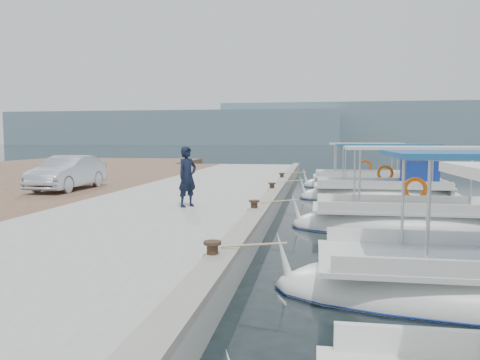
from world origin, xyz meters
name	(u,v)px	position (x,y,z in m)	size (l,w,h in m)	color
ground	(261,244)	(0.00, 0.00, 0.00)	(400.00, 400.00, 0.00)	black
concrete_quay	(191,202)	(-3.00, 5.00, 0.25)	(6.00, 40.00, 0.50)	#A3A29D
quay_curb	(272,195)	(-0.22, 5.00, 0.56)	(0.44, 40.00, 0.12)	gray
cobblestone_strip	(58,199)	(-8.00, 5.00, 0.25)	(4.00, 40.00, 0.50)	brown
distant_hills	(382,127)	(29.61, 201.49, 7.61)	(330.00, 60.00, 18.00)	slate
fishing_caique_c	(411,225)	(3.75, 2.35, 0.13)	(6.32, 2.21, 2.83)	white
fishing_caique_d	(383,195)	(3.91, 8.65, 0.20)	(6.43, 2.17, 2.83)	white
fishing_caique_e	(361,185)	(3.50, 13.55, 0.13)	(5.82, 2.33, 2.83)	white
mooring_bollards	(254,205)	(-0.35, 1.50, 0.69)	(0.28, 20.28, 0.33)	black
fisherman	(187,177)	(-2.35, 2.23, 1.36)	(0.62, 0.41, 1.71)	black
parked_car	(68,173)	(-8.08, 5.91, 1.15)	(1.37, 3.92, 1.29)	silver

